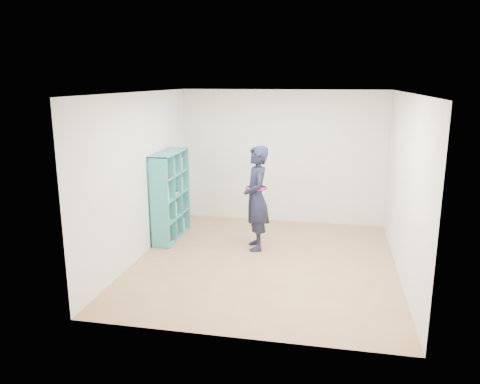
# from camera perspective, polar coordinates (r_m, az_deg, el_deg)

# --- Properties ---
(floor) EXTENTS (4.50, 4.50, 0.00)m
(floor) POSITION_cam_1_polar(r_m,az_deg,el_deg) (7.42, 3.02, -8.50)
(floor) COLOR olive
(floor) RESTS_ON ground
(ceiling) EXTENTS (4.50, 4.50, 0.00)m
(ceiling) POSITION_cam_1_polar(r_m,az_deg,el_deg) (6.88, 3.29, 11.99)
(ceiling) COLOR white
(ceiling) RESTS_ON wall_back
(wall_left) EXTENTS (0.02, 4.50, 2.60)m
(wall_left) POSITION_cam_1_polar(r_m,az_deg,el_deg) (7.58, -12.00, 1.95)
(wall_left) COLOR silver
(wall_left) RESTS_ON floor
(wall_right) EXTENTS (0.02, 4.50, 2.60)m
(wall_right) POSITION_cam_1_polar(r_m,az_deg,el_deg) (7.05, 19.47, 0.60)
(wall_right) COLOR silver
(wall_right) RESTS_ON floor
(wall_back) EXTENTS (4.00, 0.02, 2.60)m
(wall_back) POSITION_cam_1_polar(r_m,az_deg,el_deg) (9.23, 5.16, 4.25)
(wall_back) COLOR silver
(wall_back) RESTS_ON floor
(wall_front) EXTENTS (4.00, 0.02, 2.60)m
(wall_front) POSITION_cam_1_polar(r_m,az_deg,el_deg) (4.89, -0.65, -4.14)
(wall_front) COLOR silver
(wall_front) RESTS_ON floor
(bookshelf) EXTENTS (0.34, 1.17, 1.56)m
(bookshelf) POSITION_cam_1_polar(r_m,az_deg,el_deg) (8.39, -8.63, -0.56)
(bookshelf) COLOR teal
(bookshelf) RESTS_ON floor
(person) EXTENTS (0.58, 0.73, 1.74)m
(person) POSITION_cam_1_polar(r_m,az_deg,el_deg) (7.73, 2.01, -0.76)
(person) COLOR black
(person) RESTS_ON floor
(smartphone) EXTENTS (0.05, 0.09, 0.14)m
(smartphone) POSITION_cam_1_polar(r_m,az_deg,el_deg) (7.76, 0.80, 0.17)
(smartphone) COLOR silver
(smartphone) RESTS_ON person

